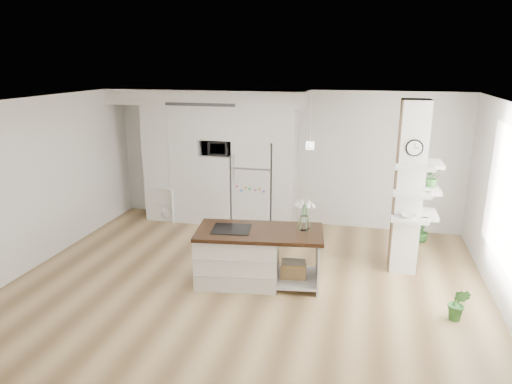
# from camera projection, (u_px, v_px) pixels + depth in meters

# --- Properties ---
(floor) EXTENTS (7.00, 6.00, 0.01)m
(floor) POSITION_uv_depth(u_px,v_px,m) (245.00, 286.00, 6.80)
(floor) COLOR tan
(floor) RESTS_ON ground
(room) EXTENTS (7.04, 6.04, 2.72)m
(room) POSITION_uv_depth(u_px,v_px,m) (244.00, 165.00, 6.28)
(room) COLOR white
(room) RESTS_ON ground
(cabinet_wall) EXTENTS (4.00, 0.71, 2.70)m
(cabinet_wall) POSITION_uv_depth(u_px,v_px,m) (210.00, 150.00, 9.20)
(cabinet_wall) COLOR silver
(cabinet_wall) RESTS_ON floor
(refrigerator) EXTENTS (0.78, 0.69, 1.75)m
(refrigerator) POSITION_uv_depth(u_px,v_px,m) (255.00, 183.00, 9.18)
(refrigerator) COLOR silver
(refrigerator) RESTS_ON floor
(column) EXTENTS (0.69, 0.90, 2.70)m
(column) POSITION_uv_depth(u_px,v_px,m) (415.00, 190.00, 6.92)
(column) COLOR silver
(column) RESTS_ON floor
(window) EXTENTS (0.00, 2.40, 2.40)m
(window) POSITION_uv_depth(u_px,v_px,m) (511.00, 202.00, 5.85)
(window) COLOR white
(window) RESTS_ON room
(pendant_light) EXTENTS (0.12, 0.12, 0.10)m
(pendant_light) POSITION_uv_depth(u_px,v_px,m) (372.00, 150.00, 5.95)
(pendant_light) COLOR white
(pendant_light) RESTS_ON room
(kitchen_island) EXTENTS (1.96, 1.13, 1.41)m
(kitchen_island) POSITION_uv_depth(u_px,v_px,m) (246.00, 254.00, 6.84)
(kitchen_island) COLOR silver
(kitchen_island) RESTS_ON floor
(bookshelf) EXTENTS (0.66, 0.44, 0.73)m
(bookshelf) POSITION_uv_depth(u_px,v_px,m) (166.00, 205.00, 9.59)
(bookshelf) COLOR silver
(bookshelf) RESTS_ON floor
(floor_plant_a) EXTENTS (0.32, 0.29, 0.47)m
(floor_plant_a) POSITION_uv_depth(u_px,v_px,m) (458.00, 304.00, 5.85)
(floor_plant_a) COLOR #34762F
(floor_plant_a) RESTS_ON floor
(floor_plant_b) EXTENTS (0.24, 0.24, 0.43)m
(floor_plant_b) POSITION_uv_depth(u_px,v_px,m) (422.00, 230.00, 8.44)
(floor_plant_b) COLOR #34762F
(floor_plant_b) RESTS_ON floor
(microwave) EXTENTS (0.54, 0.37, 0.30)m
(microwave) POSITION_uv_depth(u_px,v_px,m) (218.00, 147.00, 9.10)
(microwave) COLOR #2D2D2D
(microwave) RESTS_ON cabinet_wall
(shelf_plant) EXTENTS (0.27, 0.23, 0.30)m
(shelf_plant) POSITION_uv_depth(u_px,v_px,m) (432.00, 177.00, 6.97)
(shelf_plant) COLOR #34762F
(shelf_plant) RESTS_ON column
(decor_bowl) EXTENTS (0.22, 0.22, 0.05)m
(decor_bowl) POSITION_uv_depth(u_px,v_px,m) (408.00, 216.00, 6.82)
(decor_bowl) COLOR white
(decor_bowl) RESTS_ON column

